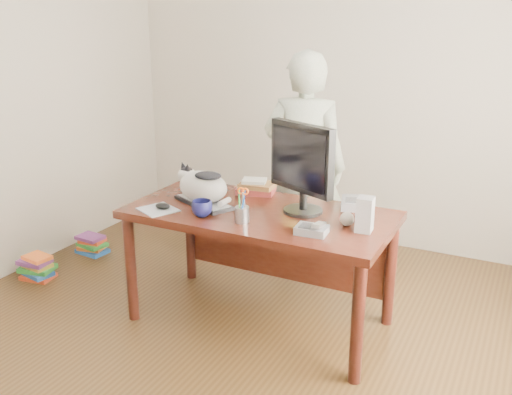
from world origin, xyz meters
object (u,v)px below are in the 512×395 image
object	(u,v)px
cat	(202,185)
pen_cup	(242,213)
monitor	(302,163)
baseball	(347,219)
phone	(312,229)
speaker	(365,214)
mouse	(163,206)
person	(304,167)
calculator	(353,203)
book_stack	(256,187)
desk	(265,229)
book_pile_b	(92,245)
book_pile_a	(37,268)
coffee_mug	(202,208)
keyboard	(204,202)

from	to	relation	value
cat	pen_cup	world-z (taller)	cat
monitor	baseball	world-z (taller)	monitor
cat	monitor	distance (m)	0.65
cat	phone	distance (m)	0.83
cat	speaker	bearing A→B (deg)	23.96
mouse	person	bearing A→B (deg)	89.16
cat	baseball	xyz separation A→B (m)	(0.93, 0.04, -0.08)
baseball	calculator	world-z (taller)	baseball
speaker	book_stack	xyz separation A→B (m)	(-0.84, 0.36, -0.06)
pen_cup	book_stack	bearing A→B (deg)	108.50
desk	speaker	xyz separation A→B (m)	(0.66, -0.12, 0.24)
baseball	book_pile_b	distance (m)	2.41
desk	book_pile_a	xyz separation A→B (m)	(-1.75, -0.28, -0.51)
speaker	pen_cup	bearing A→B (deg)	-169.50
coffee_mug	person	distance (m)	1.06
phone	baseball	bearing A→B (deg)	53.02
desk	keyboard	world-z (taller)	keyboard
cat	book_pile_a	size ratio (longest dim) A/B	1.53
desk	phone	world-z (taller)	phone
monitor	person	distance (m)	0.80
monitor	mouse	size ratio (longest dim) A/B	4.70
keyboard	monitor	bearing A→B (deg)	35.62
monitor	person	world-z (taller)	person
coffee_mug	book_stack	bearing A→B (deg)	81.90
speaker	book_pile_a	xyz separation A→B (m)	(-2.41, -0.16, -0.76)
speaker	person	xyz separation A→B (m)	(-0.70, 0.84, -0.02)
desk	cat	bearing A→B (deg)	-162.66
speaker	baseball	distance (m)	0.13
pen_cup	baseball	xyz separation A→B (m)	(0.55, 0.22, -0.02)
keyboard	calculator	xyz separation A→B (m)	(0.86, 0.36, 0.02)
mouse	person	size ratio (longest dim) A/B	0.07
cat	calculator	world-z (taller)	cat
desk	book_stack	xyz separation A→B (m)	(-0.18, 0.24, 0.19)
coffee_mug	keyboard	bearing A→B (deg)	119.71
keyboard	book_stack	bearing A→B (deg)	86.37
book_stack	calculator	distance (m)	0.67
phone	book_pile_a	world-z (taller)	phone
keyboard	monitor	world-z (taller)	monitor
mouse	phone	distance (m)	0.96
keyboard	book_pile_b	bearing A→B (deg)	-172.48
coffee_mug	book_stack	distance (m)	0.56
pen_cup	book_pile_b	xyz separation A→B (m)	(-1.72, 0.57, -0.74)
baseball	pen_cup	bearing A→B (deg)	-158.61
cat	baseball	distance (m)	0.94
keyboard	pen_cup	distance (m)	0.41
speaker	calculator	size ratio (longest dim) A/B	0.85
keyboard	cat	xyz separation A→B (m)	(-0.01, 0.00, 0.11)
phone	person	world-z (taller)	person
cat	speaker	world-z (taller)	cat
book_pile_b	coffee_mug	bearing A→B (deg)	-21.92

